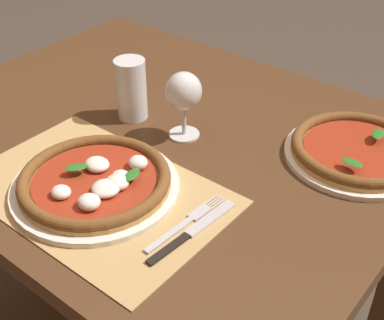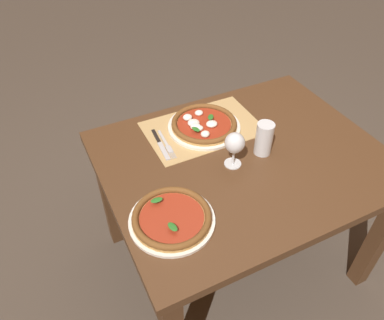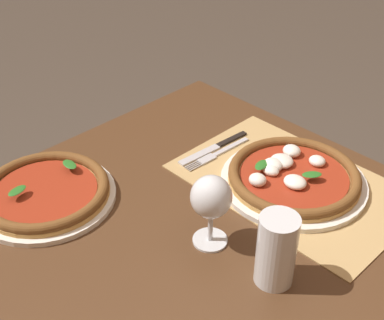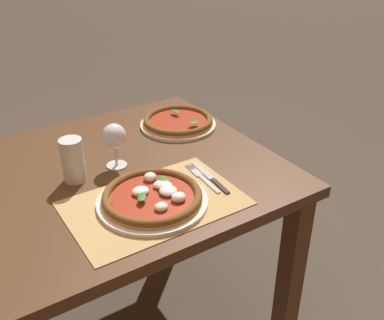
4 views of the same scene
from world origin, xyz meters
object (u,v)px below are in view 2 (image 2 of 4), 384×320
at_px(pizza_near, 204,124).
at_px(wine_glass, 235,144).
at_px(pint_glass, 264,139).
at_px(knife, 160,144).
at_px(pizza_far, 172,218).
at_px(fork, 166,144).

bearing_deg(pizza_near, wine_glass, 89.13).
bearing_deg(pint_glass, knife, -31.93).
distance_m(pizza_near, pint_glass, 0.30).
xyz_separation_m(pizza_near, knife, (0.22, 0.02, -0.02)).
relative_size(pizza_near, knife, 1.52).
bearing_deg(knife, wine_glass, 132.28).
bearing_deg(pizza_far, knife, -107.03).
relative_size(pizza_far, wine_glass, 1.95).
distance_m(pizza_far, pint_glass, 0.52).
xyz_separation_m(wine_glass, fork, (0.19, -0.23, -0.10)).
relative_size(pizza_near, pizza_far, 1.09).
xyz_separation_m(pint_glass, fork, (0.34, -0.22, -0.06)).
bearing_deg(fork, pizza_far, 69.39).
distance_m(wine_glass, pint_glass, 0.15).
distance_m(fork, knife, 0.03).
xyz_separation_m(pizza_far, knife, (-0.12, -0.40, -0.01)).
bearing_deg(pizza_far, pizza_near, -129.11).
xyz_separation_m(wine_glass, pint_glass, (-0.15, -0.01, -0.04)).
height_order(wine_glass, knife, wine_glass).
distance_m(pizza_near, pizza_far, 0.55).
height_order(pizza_far, wine_glass, wine_glass).
bearing_deg(knife, fork, 154.82).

